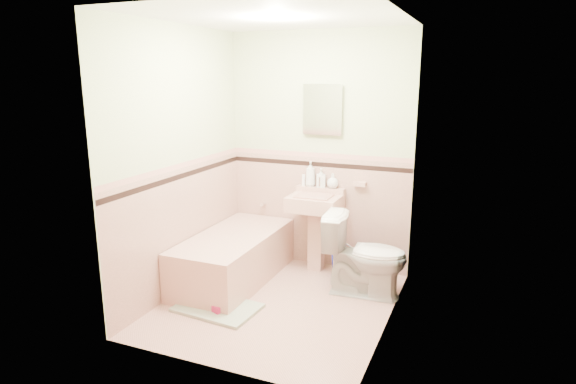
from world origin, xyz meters
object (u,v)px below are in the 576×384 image
at_px(sink, 314,234).
at_px(soap_bottle_mid, 321,178).
at_px(soap_bottle_right, 333,181).
at_px(soap_bottle_left, 310,174).
at_px(shoe, 215,308).
at_px(toilet, 365,255).
at_px(bathtub, 234,259).
at_px(bucket, 343,266).
at_px(medicine_cabinet, 323,110).

height_order(sink, soap_bottle_mid, soap_bottle_mid).
relative_size(sink, soap_bottle_right, 5.31).
xyz_separation_m(soap_bottle_left, shoe, (-0.36, -1.43, -0.96)).
bearing_deg(toilet, sink, 57.34).
relative_size(soap_bottle_left, soap_bottle_right, 1.73).
relative_size(bathtub, toilet, 1.91).
relative_size(toilet, bucket, 3.18).
distance_m(bathtub, soap_bottle_left, 1.20).
bearing_deg(soap_bottle_mid, medicine_cabinet, 93.76).
height_order(soap_bottle_mid, bucket, soap_bottle_mid).
height_order(soap_bottle_left, shoe, soap_bottle_left).
bearing_deg(bucket, sink, 172.47).
bearing_deg(shoe, soap_bottle_right, 88.66).
relative_size(soap_bottle_mid, shoe, 1.44).
distance_m(soap_bottle_mid, toilet, 1.02).
bearing_deg(sink, toilet, -29.06).
distance_m(soap_bottle_mid, bucket, 0.95).
xyz_separation_m(soap_bottle_right, shoe, (-0.61, -1.43, -0.91)).
relative_size(soap_bottle_left, toilet, 0.34).
height_order(soap_bottle_left, bucket, soap_bottle_left).
bearing_deg(bucket, soap_bottle_left, 153.50).
bearing_deg(medicine_cabinet, bucket, -37.46).
distance_m(soap_bottle_mid, soap_bottle_right, 0.13).
distance_m(medicine_cabinet, soap_bottle_mid, 0.71).
bearing_deg(soap_bottle_right, bathtub, -138.86).
bearing_deg(bucket, shoe, -123.60).
distance_m(soap_bottle_right, bucket, 0.89).
relative_size(soap_bottle_mid, soap_bottle_right, 1.31).
height_order(bucket, shoe, bucket).
bearing_deg(bathtub, bucket, 25.68).
distance_m(sink, toilet, 0.72).
distance_m(soap_bottle_right, shoe, 1.80).
xyz_separation_m(soap_bottle_mid, soap_bottle_right, (0.13, 0.00, -0.02)).
xyz_separation_m(bathtub, soap_bottle_left, (0.56, 0.71, 0.79)).
bearing_deg(soap_bottle_right, medicine_cabinet, 167.27).
height_order(sink, medicine_cabinet, medicine_cabinet).
height_order(soap_bottle_left, toilet, soap_bottle_left).
bearing_deg(medicine_cabinet, bathtub, -132.58).
distance_m(soap_bottle_left, shoe, 1.76).
height_order(medicine_cabinet, bucket, medicine_cabinet).
bearing_deg(shoe, soap_bottle_mid, 93.24).
bearing_deg(bathtub, soap_bottle_mid, 46.15).
xyz_separation_m(medicine_cabinet, soap_bottle_left, (-0.12, -0.03, -0.68)).
distance_m(soap_bottle_left, soap_bottle_right, 0.26).
bearing_deg(medicine_cabinet, soap_bottle_left, -165.69).
relative_size(bucket, shoe, 1.75).
height_order(bathtub, soap_bottle_left, soap_bottle_left).
height_order(sink, soap_bottle_left, soap_bottle_left).
distance_m(medicine_cabinet, soap_bottle_right, 0.75).
relative_size(soap_bottle_left, soap_bottle_mid, 1.32).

